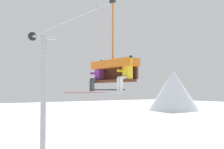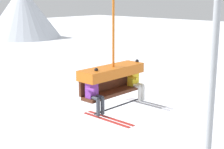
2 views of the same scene
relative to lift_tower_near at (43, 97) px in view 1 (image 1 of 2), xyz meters
The scene contains 6 objects.
mountain_peak_west 53.69m from the lift_tower_near, 122.96° to the left, with size 12.30×12.30×9.69m.
lift_tower_near is the anchor object (origin of this frame).
lift_cable 9.40m from the lift_tower_near, ahead, with size 19.04×0.05×0.05m.
chairlift_chair 8.97m from the lift_tower_near, ahead, with size 2.28×0.74×3.53m.
skier_purple 8.04m from the lift_tower_near, ahead, with size 0.48×1.70×1.34m.
skier_yellow 9.87m from the lift_tower_near, ahead, with size 0.48×1.70×1.34m.
Camera 1 is at (8.72, -7.08, 4.97)m, focal length 45.00 mm.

